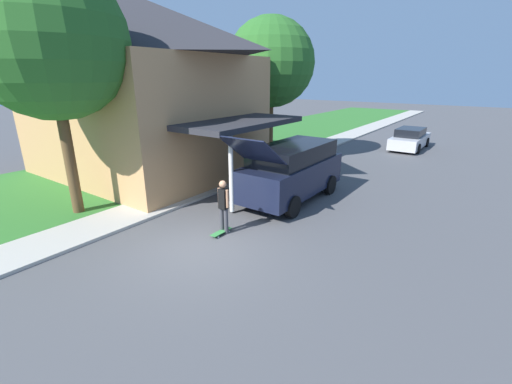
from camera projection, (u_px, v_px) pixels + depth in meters
name	position (u px, v px, depth m)	size (l,w,h in m)	color
ground_plane	(198.00, 247.00, 9.66)	(120.00, 120.00, 0.00)	#49494C
lawn	(171.00, 164.00, 18.67)	(10.00, 80.00, 0.08)	#2D6B28
sidewalk	(234.00, 177.00, 16.25)	(1.80, 80.00, 0.10)	#ADA89E
house	(141.00, 85.00, 16.01)	(12.36, 8.36, 7.90)	tan
lawn_tree_near	(48.00, 41.00, 10.25)	(4.76, 4.76, 7.91)	brown
lawn_tree_far	(271.00, 63.00, 18.33)	(4.70, 4.70, 7.55)	brown
suv_parked	(292.00, 170.00, 13.07)	(2.15, 5.65, 2.86)	black
car_down_street	(410.00, 139.00, 22.66)	(1.85, 4.54, 1.36)	#B7B7BC
skateboarder	(223.00, 204.00, 10.26)	(0.41, 0.22, 1.68)	#38383D
skateboard	(221.00, 232.00, 10.43)	(0.22, 0.79, 0.10)	#337F3D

